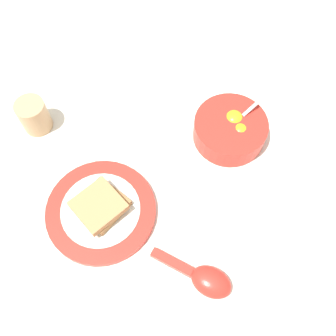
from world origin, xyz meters
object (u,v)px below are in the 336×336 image
toast_sandwich (100,205)px  drinking_cup (34,115)px  soup_spoon (205,279)px  egg_bowl (230,129)px  toast_plate (101,211)px

toast_sandwich → drinking_cup: (0.20, 0.17, 0.01)m
toast_sandwich → soup_spoon: 0.25m
soup_spoon → drinking_cup: size_ratio=2.10×
egg_bowl → soup_spoon: bearing=170.4°
egg_bowl → toast_sandwich: (-0.19, 0.26, 0.01)m
toast_plate → soup_spoon: size_ratio=1.36×
drinking_cup → soup_spoon: bearing=-131.5°
toast_sandwich → egg_bowl: bearing=-54.0°
egg_bowl → drinking_cup: bearing=88.4°
egg_bowl → toast_plate: egg_bowl is taller
egg_bowl → drinking_cup: same height
egg_bowl → toast_plate: size_ratio=0.72×
toast_plate → soup_spoon: bearing=-121.5°
egg_bowl → toast_sandwich: size_ratio=1.24×
toast_sandwich → soup_spoon: (-0.13, -0.21, -0.02)m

